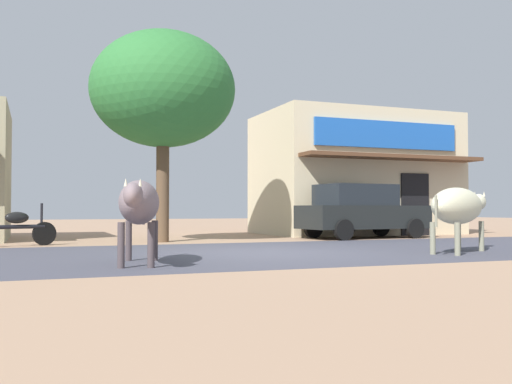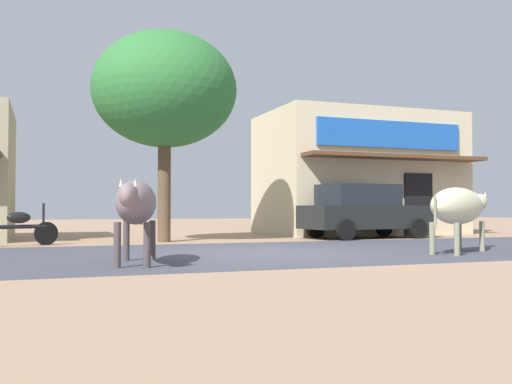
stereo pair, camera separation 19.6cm
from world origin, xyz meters
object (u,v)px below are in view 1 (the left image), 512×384
Objects in this scene: roadside_tree at (163,90)px; parked_motorcycle at (16,227)px; cow_far_dark at (459,206)px; parked_hatchback_car at (361,211)px; cow_near_brown at (139,203)px.

roadside_tree is 5.21m from parked_motorcycle.
parked_motorcycle is 10.11m from cow_far_dark.
parked_motorcycle is at bearing -177.56° from parked_hatchback_car.
cow_near_brown reaches higher than parked_motorcycle.
parked_motorcycle is 0.72× the size of cow_far_dark.
cow_far_dark is at bearing -101.72° from parked_hatchback_car.
cow_near_brown is (1.99, -5.56, 0.52)m from parked_motorcycle.
cow_near_brown is (-7.77, -5.97, 0.15)m from parked_hatchback_car.
parked_hatchback_car is 9.78m from parked_motorcycle.
roadside_tree is 6.94m from parked_hatchback_car.
roadside_tree is 2.28× the size of cow_near_brown.
cow_near_brown is 6.57m from cow_far_dark.
parked_hatchback_car is at bearing 2.44° from parked_motorcycle.
parked_hatchback_car is at bearing 37.56° from cow_near_brown.
roadside_tree is at bearing 74.84° from cow_near_brown.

